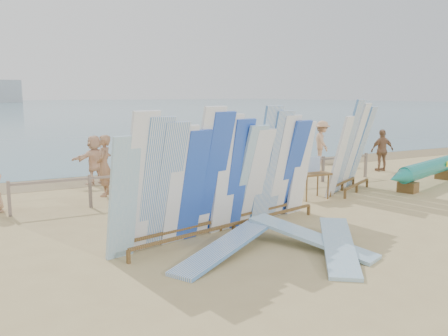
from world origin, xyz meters
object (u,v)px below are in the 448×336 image
flat_board_b (338,255)px  flat_board_a (311,248)px  beachgoer_1 (104,166)px  beachgoer_6 (250,156)px  vendor_table (312,185)px  beach_chair_left (216,179)px  beach_chair_right (271,175)px  beachgoer_9 (322,142)px  beachgoer_11 (94,160)px  outrigger_canoe (428,169)px  beachgoer_10 (382,150)px  beachgoer_4 (182,156)px  beachgoer_3 (182,152)px  stroller (237,171)px  beachgoer_7 (224,154)px  side_surfboard_rack (351,150)px  main_surfboard_rack (226,177)px  flat_board_e (223,257)px

flat_board_b → flat_board_a: bearing=145.7°
beachgoer_1 → beachgoer_6: bearing=115.8°
vendor_table → beachgoer_6: (0.04, 3.56, 0.44)m
flat_board_a → beach_chair_left: size_ratio=3.35×
beach_chair_right → beachgoer_9: size_ratio=0.49×
beachgoer_1 → beachgoer_11: bearing=-162.5°
outrigger_canoe → beachgoer_10: bearing=54.7°
outrigger_canoe → flat_board_a: size_ratio=2.13×
beachgoer_4 → beachgoer_3: 0.88m
vendor_table → stroller: 3.07m
outrigger_canoe → beachgoer_7: bearing=115.7°
flat_board_b → beachgoer_9: bearing=88.0°
side_surfboard_rack → beachgoer_7: bearing=84.1°
beach_chair_left → beachgoer_1: bearing=-176.8°
main_surfboard_rack → flat_board_b: (1.21, -2.26, -1.25)m
beachgoer_9 → beachgoer_6: size_ratio=1.10×
beachgoer_6 → outrigger_canoe: bearing=171.9°
beach_chair_left → beachgoer_11: (-3.46, 2.28, 0.60)m
beach_chair_right → beachgoer_6: size_ratio=0.54×
main_surfboard_rack → beachgoer_4: (1.55, 6.11, -0.34)m
main_surfboard_rack → stroller: main_surfboard_rack is taller
beachgoer_9 → beachgoer_1: bearing=125.8°
outrigger_canoe → stroller: (-5.63, 3.10, -0.08)m
beachgoer_4 → beach_chair_right: bearing=-140.8°
side_surfboard_rack → beachgoer_3: 6.05m
beachgoer_4 → beachgoer_3: size_ratio=0.97×
beachgoer_7 → beachgoer_9: bearing=178.7°
beachgoer_7 → beachgoer_6: 1.48m
beachgoer_1 → beachgoer_10: (10.88, -0.55, -0.09)m
main_surfboard_rack → beachgoer_3: (1.90, 6.92, -0.31)m
side_surfboard_rack → flat_board_e: (-6.34, -3.45, -1.31)m
beach_chair_right → beachgoer_7: (-0.55, 2.38, 0.51)m
vendor_table → flat_board_e: 5.65m
outrigger_canoe → beach_chair_left: bearing=135.0°
flat_board_b → beachgoer_7: (2.40, 9.13, 0.77)m
outrigger_canoe → beach_chair_right: 5.26m
outrigger_canoe → beach_chair_left: size_ratio=7.12×
flat_board_e → beachgoer_10: 11.89m
beachgoer_4 → beachgoer_7: size_ratio=1.18×
beachgoer_4 → beachgoer_11: beachgoer_4 is taller
flat_board_a → beachgoer_6: bearing=45.4°
main_surfboard_rack → outrigger_canoe: bearing=-2.7°
beachgoer_3 → beachgoer_6: 2.50m
outrigger_canoe → main_surfboard_rack: bearing=172.8°
side_surfboard_rack → beachgoer_1: size_ratio=1.57×
beachgoer_10 → beachgoer_7: bearing=-8.2°
beachgoer_9 → beachgoer_10: 2.93m
outrigger_canoe → beachgoer_3: (-6.73, 5.22, 0.40)m
main_surfboard_rack → beach_chair_left: main_surfboard_rack is taller
vendor_table → beachgoer_7: bearing=93.8°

